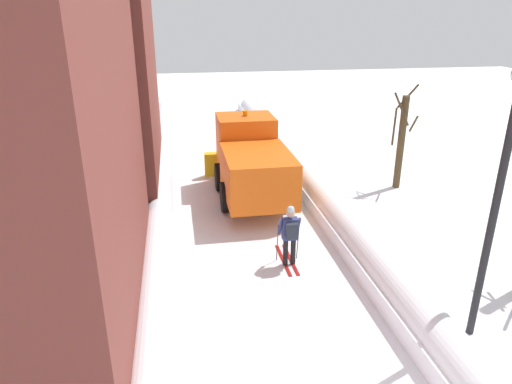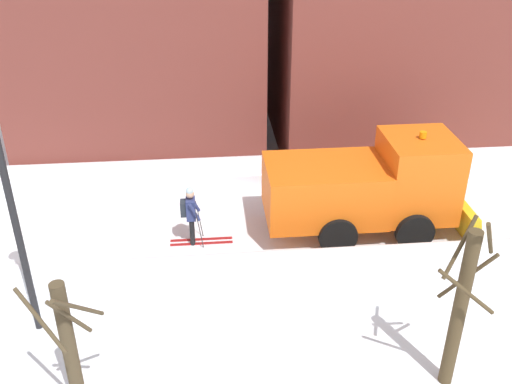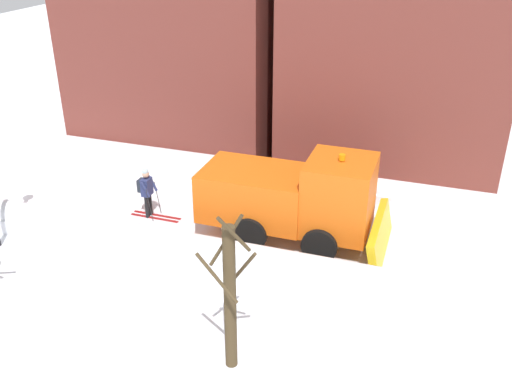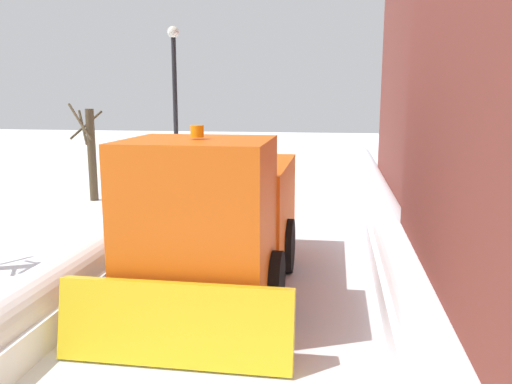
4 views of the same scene
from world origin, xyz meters
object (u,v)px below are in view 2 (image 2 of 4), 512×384
skier (191,213)px  traffic_light_pole (137,95)px  street_lamp (8,191)px  plow_truck (369,186)px  bare_tree_mid (460,307)px  bare_tree_near (69,347)px

skier → traffic_light_pole: size_ratio=0.41×
traffic_light_pole → street_lamp: street_lamp is taller
plow_truck → bare_tree_mid: 6.05m
skier → bare_tree_near: size_ratio=0.55×
plow_truck → traffic_light_pole: (-3.86, -6.81, 1.62)m
street_lamp → bare_tree_mid: street_lamp is taller
skier → bare_tree_near: bearing=-20.6°
traffic_light_pole → bare_tree_mid: bearing=35.1°
plow_truck → traffic_light_pole: traffic_light_pole is taller
plow_truck → street_lamp: size_ratio=1.02×
plow_truck → skier: 5.20m
plow_truck → bare_tree_mid: (6.03, 0.13, 0.50)m
traffic_light_pole → bare_tree_mid: 12.13m
skier → traffic_light_pole: (-4.09, -1.64, 2.10)m
street_lamp → bare_tree_mid: bearing=74.3°
plow_truck → skier: (0.24, -5.17, -0.48)m
bare_tree_near → bare_tree_mid: bare_tree_mid is taller
traffic_light_pole → bare_tree_mid: traffic_light_pole is taller
plow_truck → traffic_light_pole: 8.00m
street_lamp → bare_tree_mid: 9.40m
bare_tree_mid → street_lamp: bearing=-105.7°
bare_tree_mid → skier: bearing=-137.5°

